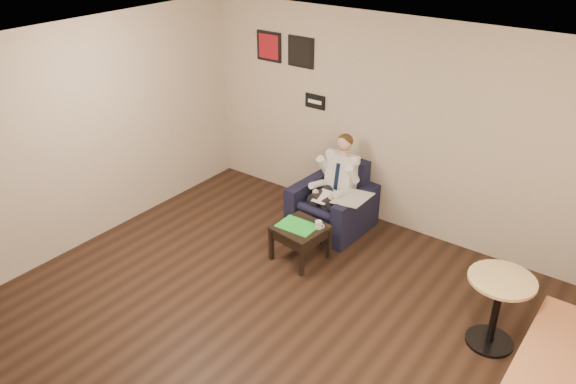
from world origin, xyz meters
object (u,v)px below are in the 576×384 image
Objects in this scene: seated_man at (328,190)px; coffee_mug at (319,225)px; armchair at (332,198)px; cafe_table at (495,311)px; side_table at (300,243)px; green_folder at (297,226)px; smartphone at (312,223)px; banquette at (549,382)px.

coffee_mug is at bearing -62.84° from seated_man.
coffee_mug is (0.30, -0.67, -0.10)m from seated_man.
armchair is 1.16× the size of cafe_table.
side_table is at bearing -80.83° from armchair.
green_folder is 4.74× the size of coffee_mug.
seated_man reaches higher than green_folder.
seated_man is at bearing 97.83° from side_table.
smartphone is at bearing 65.86° from side_table.
side_table is 0.24m from green_folder.
seated_man is at bearing 114.44° from coffee_mug.
seated_man is at bearing 149.72° from banquette.
smartphone is at bearing 174.15° from cafe_table.
smartphone is (0.18, -0.61, -0.15)m from seated_man.
green_folder reaches higher than side_table.
armchair is 2.00× the size of green_folder.
seated_man is 12.57× the size of coffee_mug.
banquette is (2.91, -1.20, 0.23)m from coffee_mug.
coffee_mug is at bearing 157.48° from banquette.
coffee_mug is (0.30, -0.79, 0.06)m from armchair.
side_table is 0.36m from coffee_mug.
banquette reaches higher than coffee_mug.
green_folder is (0.07, -0.90, 0.02)m from armchair.
side_table is (0.11, -0.77, -0.38)m from seated_man.
armchair is at bearing 119.96° from smartphone.
side_table is at bearing -79.46° from seated_man.
seated_man is 2.67m from cafe_table.
smartphone is 2.36m from cafe_table.
cafe_table is (2.22, -0.18, -0.11)m from coffee_mug.
banquette is at bearing -22.52° from coffee_mug.
seated_man is at bearing -90.00° from armchair.
side_table is 3.33m from banquette.
coffee_mug reaches higher than smartphone.
seated_man reaches higher than smartphone.
banquette reaches higher than seated_man.
coffee_mug is 3.15m from banquette.
armchair is 0.75m from smartphone.
side_table is 0.29m from smartphone.
smartphone is at bearing -71.23° from seated_man.
banquette is 3.61× the size of cafe_table.
cafe_table is (2.52, -0.97, -0.05)m from armchair.
side_table is 5.79× the size of coffee_mug.
armchair reaches higher than smartphone.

